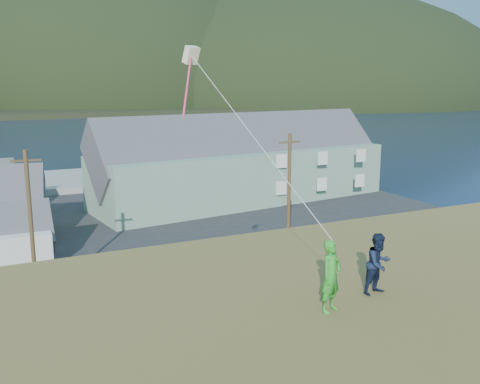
% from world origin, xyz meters
% --- Properties ---
extents(ground, '(900.00, 900.00, 0.00)m').
position_xyz_m(ground, '(0.00, 0.00, 0.00)').
color(ground, '#0A1638').
rests_on(ground, ground).
extents(grass_strip, '(110.00, 8.00, 0.10)m').
position_xyz_m(grass_strip, '(0.00, -2.00, 0.05)').
color(grass_strip, '#4C3D19').
rests_on(grass_strip, ground).
extents(waterfront_lot, '(72.00, 36.00, 0.12)m').
position_xyz_m(waterfront_lot, '(0.00, 17.00, 0.06)').
color(waterfront_lot, '#28282B').
rests_on(waterfront_lot, ground).
extents(far_hills, '(760.00, 265.00, 143.00)m').
position_xyz_m(far_hills, '(35.59, 279.38, 2.00)').
color(far_hills, black).
rests_on(far_hills, ground).
extents(lodge, '(33.68, 13.27, 11.53)m').
position_xyz_m(lodge, '(18.94, 21.56, 4.44)').
color(lodge, gray).
rests_on(lodge, waterfront_lot).
extents(shed_white, '(6.88, 4.57, 5.46)m').
position_xyz_m(shed_white, '(-5.69, 9.53, 2.12)').
color(shed_white, silver).
rests_on(shed_white, waterfront_lot).
extents(utility_poles, '(32.28, 0.24, 9.90)m').
position_xyz_m(utility_poles, '(-3.98, 1.50, 4.82)').
color(utility_poles, '#47331E').
rests_on(utility_poles, waterfront_lot).
extents(kite_flyer_green, '(0.78, 0.66, 1.81)m').
position_xyz_m(kite_flyer_green, '(1.27, -19.59, 8.11)').
color(kite_flyer_green, '#298C26').
rests_on(kite_flyer_green, hillside).
extents(kite_flyer_navy, '(0.89, 0.74, 1.65)m').
position_xyz_m(kite_flyer_navy, '(3.07, -19.19, 8.03)').
color(kite_flyer_navy, '#131B34').
rests_on(kite_flyer_navy, hillside).
extents(kite_rig, '(1.20, 3.50, 7.98)m').
position_xyz_m(kite_rig, '(0.07, -13.44, 13.39)').
color(kite_rig, beige).
rests_on(kite_rig, ground).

